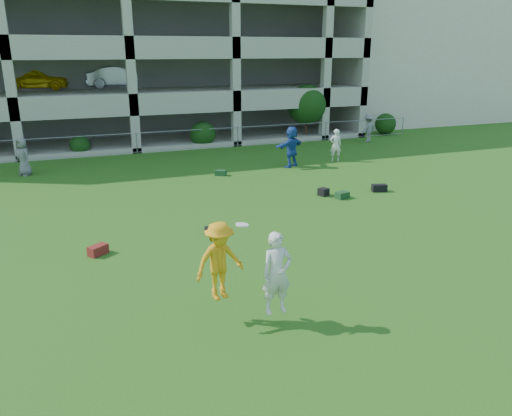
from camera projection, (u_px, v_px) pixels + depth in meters
name	position (u px, v px, depth m)	size (l,w,h in m)	color
ground	(264.00, 309.00, 11.27)	(100.00, 100.00, 0.00)	#235114
stucco_building	(390.00, 57.00, 42.56)	(16.00, 14.00, 10.00)	beige
bystander_c	(23.00, 157.00, 23.03)	(0.85, 0.56, 1.75)	slate
bystander_d	(291.00, 147.00, 24.65)	(1.87, 0.60, 2.02)	#22479C
bystander_e	(336.00, 145.00, 25.98)	(0.62, 0.41, 1.69)	silver
bystander_f	(368.00, 128.00, 31.38)	(1.13, 0.65, 1.75)	gray
bag_red_a	(98.00, 250.00, 14.23)	(0.55, 0.30, 0.28)	#5F2210
bag_black_b	(211.00, 230.00, 15.89)	(0.40, 0.25, 0.22)	black
bag_green_c	(342.00, 195.00, 19.63)	(0.50, 0.35, 0.26)	#123414
crate_d	(323.00, 192.00, 20.00)	(0.35, 0.35, 0.30)	black
bag_black_e	(379.00, 188.00, 20.57)	(0.60, 0.30, 0.30)	black
bag_green_g	(221.00, 173.00, 23.21)	(0.50, 0.30, 0.25)	#14391C
frisbee_contest	(236.00, 264.00, 10.29)	(1.98, 1.19, 1.94)	orange
parking_garage	(112.00, 43.00, 34.05)	(30.00, 14.00, 12.00)	#9E998C
fence	(137.00, 143.00, 27.96)	(36.06, 0.06, 1.20)	gray
shrub_row	(211.00, 121.00, 29.90)	(34.38, 2.52, 3.50)	#163D11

